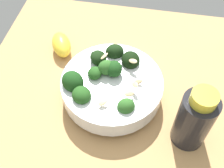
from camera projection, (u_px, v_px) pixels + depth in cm
name	position (u px, v px, depth cm)	size (l,w,h in cm)	color
ground_plane	(123.00, 112.00, 57.44)	(63.18, 63.18, 3.89)	tan
bowl_of_broccoli	(110.00, 85.00, 54.69)	(19.82, 20.07, 8.94)	white
lemon_wedge	(61.00, 45.00, 63.53)	(7.29, 4.06, 4.09)	yellow
bottle_tall	(194.00, 119.00, 46.92)	(6.08, 6.08, 13.57)	black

